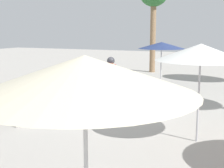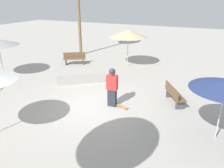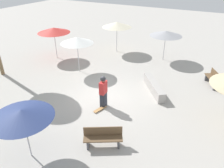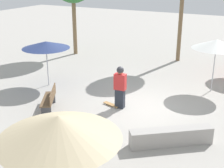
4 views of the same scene
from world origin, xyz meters
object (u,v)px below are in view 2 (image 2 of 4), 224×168
skateboard (120,106)px  bench_far (174,94)px  concrete_ledge (82,78)px  skater_main (112,86)px  bench_near (75,58)px  shade_umbrella_tan (128,33)px

skateboard → bench_far: bearing=50.5°
concrete_ledge → bench_far: bearing=-94.6°
bench_far → concrete_ledge: bearing=-124.7°
skater_main → bench_near: (4.87, 5.23, -0.53)m
concrete_ledge → bench_far: (-0.42, -5.27, 0.14)m
skateboard → concrete_ledge: concrete_ledge is taller
skater_main → bench_far: (1.43, -2.51, -0.53)m
concrete_ledge → shade_umbrella_tan: (4.19, -1.23, 2.03)m
concrete_ledge → bench_near: size_ratio=1.52×
skater_main → bench_near: bearing=132.9°
concrete_ledge → bench_near: bench_near is taller
skater_main → shade_umbrella_tan: 6.39m
bench_far → skater_main: bearing=-90.3°
concrete_ledge → bench_near: bearing=39.2°
concrete_ledge → skateboard: bearing=-120.2°
skateboard → shade_umbrella_tan: 6.72m
bench_far → shade_umbrella_tan: 6.42m
skater_main → shade_umbrella_tan: bearing=100.1°
skater_main → skateboard: bearing=-1.7°
bench_far → shade_umbrella_tan: (4.61, 4.04, 1.89)m
bench_near → shade_umbrella_tan: (1.18, -3.69, 1.89)m
skater_main → shade_umbrella_tan: size_ratio=0.67×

